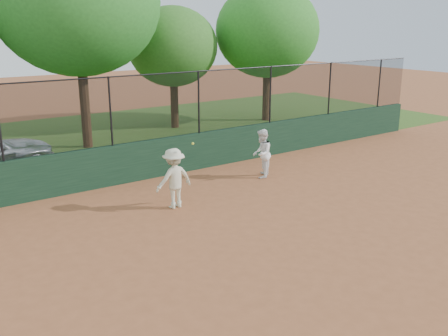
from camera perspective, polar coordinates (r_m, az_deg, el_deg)
ground at (r=10.65m, az=3.38°, el=-9.65°), size 80.00×80.00×0.00m
back_wall at (r=15.28m, az=-10.75°, el=0.62°), size 26.00×0.20×1.20m
grass_strip at (r=20.88m, az=-17.63°, el=2.65°), size 36.00×12.00×0.01m
player_second at (r=15.46m, az=4.33°, el=1.66°), size 0.93×0.92×1.52m
player_main at (r=12.92m, az=-5.73°, el=-1.19°), size 1.04×0.76×1.78m
fence_assembly at (r=14.92m, az=-11.18°, el=6.66°), size 26.00×0.06×2.00m
tree_2 at (r=19.59m, az=-16.47°, el=17.70°), size 6.12×5.56×8.00m
tree_3 at (r=22.77m, az=-5.86°, el=13.61°), size 4.07×3.70×5.39m
tree_4 at (r=24.54m, az=5.01°, el=15.33°), size 5.08×4.62×6.47m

